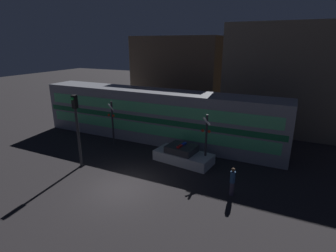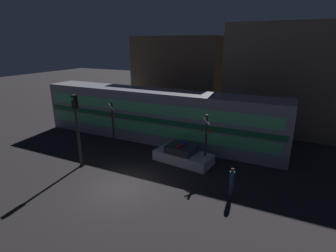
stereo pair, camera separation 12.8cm
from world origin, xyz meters
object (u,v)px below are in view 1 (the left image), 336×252
at_px(police_car, 183,155).
at_px(traffic_light_corner, 77,124).
at_px(crossing_signal_near, 206,139).
at_px(train, 155,116).
at_px(pedestrian, 232,181).

height_order(police_car, traffic_light_corner, traffic_light_corner).
bearing_deg(traffic_light_corner, police_car, 30.97).
bearing_deg(crossing_signal_near, traffic_light_corner, -153.74).
bearing_deg(police_car, train, 148.30).
xyz_separation_m(train, police_car, (4.07, -3.30, -1.74)).
bearing_deg(train, pedestrian, -36.84).
distance_m(pedestrian, traffic_light_corner, 10.82).
xyz_separation_m(pedestrian, traffic_light_corner, (-10.55, -0.85, 2.25)).
xyz_separation_m(crossing_signal_near, traffic_light_corner, (-7.95, -3.92, 1.09)).
relative_size(police_car, traffic_light_corner, 0.87).
height_order(train, police_car, train).
height_order(police_car, crossing_signal_near, crossing_signal_near).
bearing_deg(police_car, traffic_light_corner, -141.76).
bearing_deg(train, crossing_signal_near, -28.85).
xyz_separation_m(train, traffic_light_corner, (-2.23, -7.08, 0.88)).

